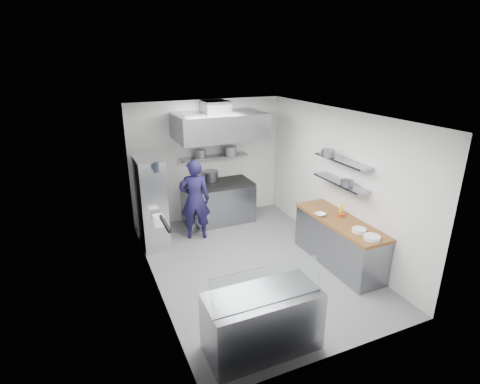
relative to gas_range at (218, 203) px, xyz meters
name	(u,v)px	position (x,y,z in m)	size (l,w,h in m)	color
floor	(253,264)	(-0.10, -2.10, -0.45)	(5.00, 5.00, 0.00)	slate
ceiling	(255,115)	(-0.10, -2.10, 2.35)	(5.00, 5.00, 0.00)	silver
wall_back	(207,161)	(-0.10, 0.40, 0.95)	(3.60, 0.02, 2.80)	white
wall_front	(344,262)	(-0.10, -4.60, 0.95)	(3.60, 0.02, 2.80)	white
wall_left	(151,211)	(-1.90, -2.10, 0.95)	(5.00, 0.02, 2.80)	white
wall_right	(337,182)	(1.70, -2.10, 0.95)	(5.00, 0.02, 2.80)	white
gas_range	(218,203)	(0.00, 0.00, 0.00)	(1.60, 0.80, 0.90)	gray
cooktop	(218,184)	(0.00, 0.00, 0.48)	(1.57, 0.78, 0.06)	black
stock_pot_left	(193,181)	(-0.56, 0.08, 0.61)	(0.25, 0.25, 0.20)	slate
stock_pot_mid	(211,176)	(-0.10, 0.20, 0.63)	(0.35, 0.35, 0.24)	slate
over_range_shelf	(214,157)	(0.00, 0.24, 1.07)	(1.60, 0.30, 0.04)	gray
shelf_pot_a	(200,154)	(-0.34, 0.21, 1.18)	(0.25, 0.25, 0.18)	slate
shelf_pot_b	(230,151)	(0.34, 0.11, 1.20)	(0.33, 0.33, 0.22)	slate
extractor_hood	(219,126)	(0.00, -0.18, 1.85)	(1.90, 1.15, 0.55)	gray
hood_duct	(215,106)	(0.00, 0.05, 2.23)	(0.55, 0.55, 0.24)	slate
red_firebox	(154,166)	(-1.35, 0.34, 0.97)	(0.22, 0.10, 0.26)	red
chef	(195,200)	(-0.74, -0.59, 0.42)	(0.64, 0.42, 1.74)	#161238
wire_rack	(151,202)	(-1.63, -0.52, 0.48)	(0.50, 0.90, 1.85)	silver
rack_bin_a	(159,221)	(-1.63, -1.19, 0.35)	(0.18, 0.22, 0.20)	white
rack_bin_b	(151,188)	(-1.63, -0.70, 0.85)	(0.15, 0.20, 0.17)	yellow
rack_jar	(156,167)	(-1.58, -1.07, 1.35)	(0.11, 0.11, 0.18)	black
knife_strip	(165,224)	(-1.88, -3.00, 1.10)	(0.04, 0.55, 0.05)	black
prep_counter_base	(338,243)	(1.38, -2.70, -0.03)	(0.62, 2.00, 0.84)	gray
prep_counter_top	(341,221)	(1.38, -2.70, 0.42)	(0.65, 2.04, 0.06)	brown
plate_stack_a	(372,237)	(1.35, -3.54, 0.48)	(0.27, 0.27, 0.06)	white
plate_stack_b	(359,230)	(1.34, -3.24, 0.48)	(0.24, 0.24, 0.06)	white
copper_pan	(341,215)	(1.46, -2.59, 0.48)	(0.14, 0.14, 0.06)	#D5693C
squeeze_bottle	(341,209)	(1.55, -2.49, 0.54)	(0.06, 0.06, 0.18)	yellow
mixing_bowl	(320,215)	(1.14, -2.41, 0.47)	(0.19, 0.19, 0.05)	white
wall_shelf_lower	(341,182)	(1.54, -2.40, 1.05)	(0.30, 1.30, 0.04)	gray
wall_shelf_upper	(343,160)	(1.54, -2.40, 1.47)	(0.30, 1.30, 0.04)	gray
shelf_pot_c	(347,183)	(1.49, -2.63, 1.12)	(0.23, 0.23, 0.10)	slate
shelf_pot_d	(328,153)	(1.42, -2.12, 1.56)	(0.25, 0.25, 0.14)	slate
display_case	(262,322)	(-0.92, -4.10, -0.03)	(1.50, 0.70, 0.85)	gray
display_glass	(268,285)	(-0.92, -4.22, 0.62)	(1.47, 0.02, 0.45)	silver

